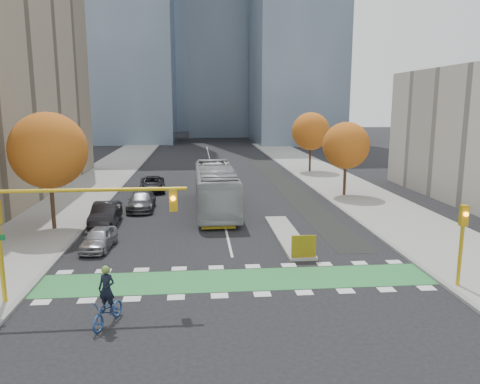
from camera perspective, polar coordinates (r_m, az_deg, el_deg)
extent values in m
plane|color=black|center=(22.63, 0.02, -12.05)|extent=(300.00, 300.00, 0.00)
cube|color=gray|center=(43.28, -20.64, -1.52)|extent=(7.00, 120.00, 0.15)
cube|color=gray|center=(44.45, 15.18, -0.89)|extent=(7.00, 120.00, 0.15)
cube|color=gray|center=(42.47, -16.09, -1.47)|extent=(0.30, 120.00, 0.16)
cube|color=gray|center=(43.36, 10.84, -0.99)|extent=(0.30, 120.00, 0.16)
cube|color=#297D39|center=(24.02, -0.31, -10.65)|extent=(20.00, 3.00, 0.01)
cube|color=silver|center=(61.43, -3.38, 2.55)|extent=(0.15, 70.00, 0.01)
cube|color=black|center=(52.38, 5.21, 1.09)|extent=(2.50, 50.00, 0.01)
cube|color=gray|center=(31.58, 5.80, -5.27)|extent=(1.60, 10.00, 0.16)
cube|color=yellow|center=(26.88, 7.77, -6.60)|extent=(1.40, 0.12, 1.30)
cube|color=#47566B|center=(110.08, 6.87, 21.83)|extent=(18.00, 24.00, 60.00)
cube|color=#47566B|center=(163.79, -6.29, 21.71)|extent=(26.00, 26.00, 80.00)
cylinder|color=#332114|center=(34.84, -21.96, -0.18)|extent=(0.28, 0.28, 5.25)
sphere|color=#B23C15|center=(34.44, -22.31, 4.72)|extent=(5.20, 5.20, 5.20)
cylinder|color=#332114|center=(45.45, 12.67, 2.29)|extent=(0.28, 0.28, 4.55)
sphere|color=#B23C15|center=(45.15, 12.81, 5.55)|extent=(4.40, 4.40, 4.40)
cylinder|color=#332114|center=(60.84, 8.54, 4.69)|extent=(0.28, 0.28, 4.90)
sphere|color=#B23C15|center=(60.62, 8.62, 7.32)|extent=(4.80, 4.80, 4.80)
cylinder|color=#BF9914|center=(22.87, -27.22, -6.13)|extent=(0.20, 0.20, 5.20)
cylinder|color=#BF9914|center=(21.11, -17.70, 0.22)|extent=(8.20, 0.16, 0.16)
cube|color=#BF9914|center=(20.73, -8.14, -0.97)|extent=(0.35, 0.28, 1.00)
sphere|color=orange|center=(20.53, -8.17, -0.79)|extent=(0.22, 0.22, 0.22)
cylinder|color=#BF9914|center=(24.72, 25.33, -6.21)|extent=(0.18, 0.18, 4.00)
cube|color=#BF9914|center=(24.33, 25.63, -2.60)|extent=(0.35, 0.28, 1.00)
sphere|color=orange|center=(24.15, 25.86, -2.46)|extent=(0.22, 0.22, 0.22)
imported|color=navy|center=(20.05, -15.80, -13.84)|extent=(1.45, 2.29, 1.14)
imported|color=black|center=(19.67, -15.94, -11.28)|extent=(0.82, 0.68, 1.93)
sphere|color=#597F2D|center=(19.39, -16.06, -9.09)|extent=(0.33, 0.33, 0.33)
imported|color=#A8AEAF|center=(38.65, -2.98, 0.47)|extent=(3.29, 13.44, 3.73)
imported|color=#9B9BA0|center=(29.88, -16.82, -5.45)|extent=(1.92, 4.04, 1.33)
imported|color=black|center=(35.44, -16.08, -2.62)|extent=(1.84, 5.04, 1.65)
imported|color=#47484C|center=(39.97, -11.92, -1.03)|extent=(2.19, 5.26, 1.52)
imported|color=black|center=(48.02, -10.63, 0.95)|extent=(2.89, 5.49, 1.47)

